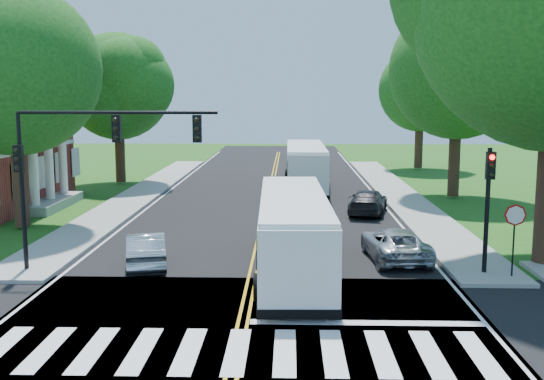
{
  "coord_description": "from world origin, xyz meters",
  "views": [
    {
      "loc": [
        1.31,
        -15.55,
        6.3
      ],
      "look_at": [
        0.55,
        10.92,
        2.4
      ],
      "focal_mm": 42.0,
      "sensor_mm": 36.0,
      "label": 1
    }
  ],
  "objects_px": {
    "bus_follow": "(306,166)",
    "dark_sedan": "(368,202)",
    "hatchback": "(146,250)",
    "suv": "(395,244)",
    "bus_lead": "(293,232)",
    "signal_ne": "(488,194)",
    "signal_nw": "(85,152)"
  },
  "relations": [
    {
      "from": "signal_ne",
      "to": "hatchback",
      "type": "height_order",
      "value": "signal_ne"
    },
    {
      "from": "suv",
      "to": "hatchback",
      "type": "bearing_deg",
      "value": 3.73
    },
    {
      "from": "signal_nw",
      "to": "bus_lead",
      "type": "height_order",
      "value": "signal_nw"
    },
    {
      "from": "bus_follow",
      "to": "hatchback",
      "type": "distance_m",
      "value": 21.31
    },
    {
      "from": "bus_lead",
      "to": "dark_sedan",
      "type": "xyz_separation_m",
      "value": [
        4.11,
        11.71,
        -0.84
      ]
    },
    {
      "from": "signal_ne",
      "to": "suv",
      "type": "xyz_separation_m",
      "value": [
        -2.8,
        2.22,
        -2.33
      ]
    },
    {
      "from": "dark_sedan",
      "to": "bus_lead",
      "type": "bearing_deg",
      "value": 83.51
    },
    {
      "from": "signal_ne",
      "to": "suv",
      "type": "bearing_deg",
      "value": 141.57
    },
    {
      "from": "bus_lead",
      "to": "bus_follow",
      "type": "height_order",
      "value": "bus_follow"
    },
    {
      "from": "signal_ne",
      "to": "dark_sedan",
      "type": "bearing_deg",
      "value": 102.41
    },
    {
      "from": "signal_ne",
      "to": "hatchback",
      "type": "xyz_separation_m",
      "value": [
        -12.23,
        0.87,
        -2.3
      ]
    },
    {
      "from": "dark_sedan",
      "to": "hatchback",
      "type": "bearing_deg",
      "value": 62.34
    },
    {
      "from": "bus_follow",
      "to": "dark_sedan",
      "type": "height_order",
      "value": "bus_follow"
    },
    {
      "from": "bus_follow",
      "to": "dark_sedan",
      "type": "bearing_deg",
      "value": 108.9
    },
    {
      "from": "bus_lead",
      "to": "bus_follow",
      "type": "distance_m",
      "value": 20.82
    },
    {
      "from": "bus_follow",
      "to": "hatchback",
      "type": "height_order",
      "value": "bus_follow"
    },
    {
      "from": "signal_ne",
      "to": "bus_follow",
      "type": "distance_m",
      "value": 21.99
    },
    {
      "from": "hatchback",
      "to": "signal_nw",
      "type": "bearing_deg",
      "value": 12.11
    },
    {
      "from": "signal_nw",
      "to": "suv",
      "type": "relative_size",
      "value": 1.59
    },
    {
      "from": "suv",
      "to": "dark_sedan",
      "type": "distance_m",
      "value": 9.85
    },
    {
      "from": "bus_follow",
      "to": "suv",
      "type": "xyz_separation_m",
      "value": [
        3.02,
        -18.95,
        -0.97
      ]
    },
    {
      "from": "signal_ne",
      "to": "hatchback",
      "type": "distance_m",
      "value": 12.48
    },
    {
      "from": "signal_ne",
      "to": "dark_sedan",
      "type": "relative_size",
      "value": 0.98
    },
    {
      "from": "bus_lead",
      "to": "suv",
      "type": "height_order",
      "value": "bus_lead"
    },
    {
      "from": "bus_lead",
      "to": "suv",
      "type": "bearing_deg",
      "value": -156.52
    },
    {
      "from": "suv",
      "to": "bus_lead",
      "type": "bearing_deg",
      "value": 20.59
    },
    {
      "from": "hatchback",
      "to": "suv",
      "type": "bearing_deg",
      "value": 174.58
    },
    {
      "from": "signal_ne",
      "to": "suv",
      "type": "relative_size",
      "value": 0.98
    },
    {
      "from": "hatchback",
      "to": "dark_sedan",
      "type": "xyz_separation_m",
      "value": [
        9.57,
        11.21,
        0.0
      ]
    },
    {
      "from": "hatchback",
      "to": "suv",
      "type": "distance_m",
      "value": 9.53
    },
    {
      "from": "suv",
      "to": "signal_ne",
      "type": "bearing_deg",
      "value": 137.13
    },
    {
      "from": "signal_nw",
      "to": "hatchback",
      "type": "xyz_separation_m",
      "value": [
        1.82,
        0.88,
        -3.72
      ]
    }
  ]
}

